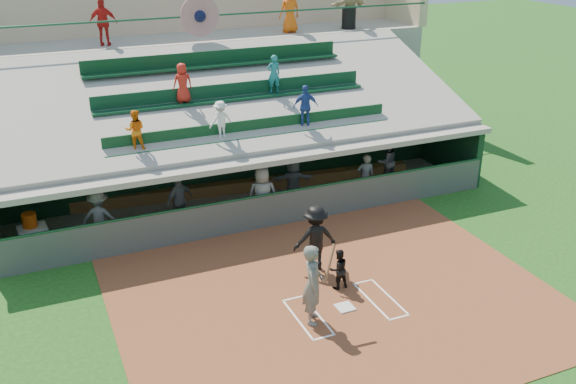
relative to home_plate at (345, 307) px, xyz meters
name	(u,v)px	position (x,y,z in m)	size (l,w,h in m)	color
ground	(345,308)	(0.00, 0.00, -0.04)	(100.00, 100.00, 0.00)	#194914
dirt_slab	(336,298)	(0.00, 0.50, -0.03)	(11.00, 9.00, 0.02)	brown
home_plate	(345,307)	(0.00, 0.00, 0.00)	(0.43, 0.43, 0.03)	silver
batters_box_chalk	(345,308)	(0.00, 0.00, -0.01)	(2.65, 1.85, 0.01)	white
dugout_floor	(252,205)	(0.00, 6.75, -0.02)	(16.00, 3.50, 0.04)	gray
concourse_slab	(194,93)	(0.00, 13.50, 2.26)	(20.00, 3.00, 4.60)	gray
grandstand	(215,113)	(-0.01, 10.52, 2.23)	(20.40, 10.40, 7.80)	#4C514C
batter_at_plate	(313,284)	(-0.98, -0.17, 1.01)	(1.00, 0.88, 2.04)	#525450
catcher	(338,269)	(0.28, 0.93, 0.54)	(0.54, 0.42, 1.11)	black
home_umpire	(315,238)	(0.16, 2.08, 0.93)	(1.22, 0.70, 1.88)	black
dugout_bench	(234,187)	(-0.20, 7.99, 0.20)	(13.22, 0.40, 0.40)	olive
white_table	(34,238)	(-6.93, 6.34, 0.36)	(0.81, 0.60, 0.70)	white
water_cooler	(29,220)	(-6.96, 6.37, 0.92)	(0.41, 0.41, 0.41)	#DF510D
dugout_player_a	(99,217)	(-5.05, 5.95, 0.84)	(1.08, 0.62, 1.67)	#595C57
dugout_player_b	(180,200)	(-2.59, 6.12, 0.87)	(1.02, 0.42, 1.74)	#5B5E58
dugout_player_c	(263,195)	(-0.14, 5.31, 0.95)	(0.93, 0.60, 1.90)	#5E605B
dugout_player_d	(293,181)	(1.38, 6.39, 0.80)	(1.47, 0.47, 1.58)	#62645F
dugout_player_e	(365,177)	(3.76, 5.66, 0.82)	(0.60, 0.39, 1.64)	#51524E
dugout_player_f	(387,162)	(5.16, 6.60, 0.85)	(0.82, 0.64, 1.69)	#525450
trash_bin	(349,18)	(6.77, 12.80, 5.01)	(0.59, 0.59, 0.89)	black
concourse_staff_a	(103,22)	(-3.41, 12.86, 5.42)	(1.00, 0.42, 1.71)	red
concourse_staff_b	(290,10)	(4.06, 12.89, 5.46)	(0.88, 0.57, 1.80)	#E1560D
concourse_staff_c	(350,6)	(6.84, 12.89, 5.48)	(1.70, 0.54, 1.84)	tan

